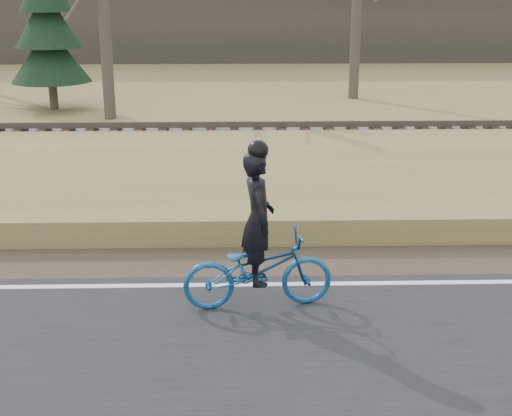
{
  "coord_description": "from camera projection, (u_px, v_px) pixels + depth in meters",
  "views": [
    {
      "loc": [
        -0.52,
        -8.99,
        4.16
      ],
      "look_at": [
        -0.27,
        0.5,
        1.1
      ],
      "focal_mm": 50.0,
      "sensor_mm": 36.0,
      "label": 1
    }
  ],
  "objects": [
    {
      "name": "ground",
      "position": [
        276.0,
        295.0,
        9.85
      ],
      "size": [
        120.0,
        120.0,
        0.0
      ],
      "primitive_type": "plane",
      "color": "olive",
      "rests_on": "ground"
    },
    {
      "name": "road",
      "position": [
        289.0,
        393.0,
        7.46
      ],
      "size": [
        120.0,
        6.0,
        0.06
      ],
      "primitive_type": "cube",
      "color": "black",
      "rests_on": "ground"
    },
    {
      "name": "edge_line",
      "position": [
        276.0,
        284.0,
        10.02
      ],
      "size": [
        120.0,
        0.12,
        0.01
      ],
      "primitive_type": "cube",
      "color": "silver",
      "rests_on": "road"
    },
    {
      "name": "shoulder",
      "position": [
        272.0,
        260.0,
        10.98
      ],
      "size": [
        120.0,
        1.6,
        0.04
      ],
      "primitive_type": "cube",
      "color": "#473A2B",
      "rests_on": "ground"
    },
    {
      "name": "embankment",
      "position": [
        265.0,
        193.0,
        13.78
      ],
      "size": [
        120.0,
        5.0,
        0.44
      ],
      "primitive_type": "cube",
      "color": "olive",
      "rests_on": "ground"
    },
    {
      "name": "ballast",
      "position": [
        259.0,
        148.0,
        17.39
      ],
      "size": [
        120.0,
        3.0,
        0.45
      ],
      "primitive_type": "cube",
      "color": "slate",
      "rests_on": "ground"
    },
    {
      "name": "railroad",
      "position": [
        259.0,
        136.0,
        17.3
      ],
      "size": [
        120.0,
        2.4,
        0.29
      ],
      "color": "black",
      "rests_on": "ballast"
    },
    {
      "name": "treeline_backdrop",
      "position": [
        246.0,
        2.0,
        37.47
      ],
      "size": [
        120.0,
        4.0,
        6.0
      ],
      "primitive_type": "cube",
      "color": "#383328",
      "rests_on": "ground"
    },
    {
      "name": "cyclist",
      "position": [
        258.0,
        256.0,
        9.17
      ],
      "size": [
        2.01,
        0.89,
        2.23
      ],
      "rotation": [
        0.0,
        0.0,
        1.68
      ],
      "color": "navy",
      "rests_on": "road"
    },
    {
      "name": "conifer",
      "position": [
        47.0,
        21.0,
        22.94
      ],
      "size": [
        2.6,
        2.6,
        6.06
      ],
      "color": "#493D35",
      "rests_on": "ground"
    }
  ]
}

